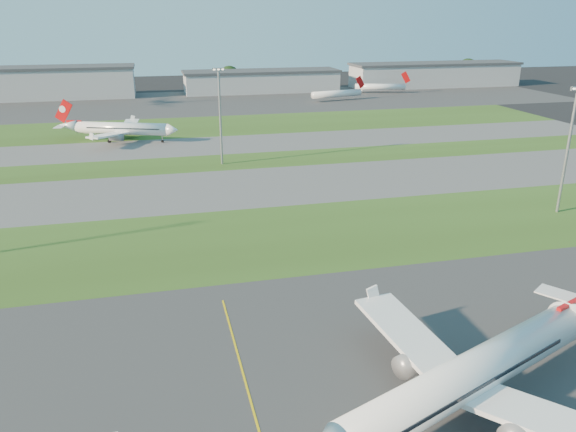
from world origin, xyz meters
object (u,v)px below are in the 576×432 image
object	(u,v)px
light_mast_east	(569,142)
mini_jet_near	(337,94)
light_mast_centre	(220,110)
mini_jet_far	(381,87)
airliner_parked	(473,374)
airliner_taxiing	(121,129)

from	to	relation	value
light_mast_east	mini_jet_near	bearing A→B (deg)	88.00
light_mast_centre	mini_jet_far	bearing A→B (deg)	52.07
airliner_parked	mini_jet_near	world-z (taller)	airliner_parked
mini_jet_near	airliner_parked	bearing A→B (deg)	-116.88
airliner_taxiing	mini_jet_far	xyz separation A→B (m)	(127.00, 90.53, -0.87)
airliner_parked	light_mast_centre	bearing A→B (deg)	74.17
airliner_taxiing	mini_jet_far	world-z (taller)	airliner_taxiing
airliner_taxiing	light_mast_centre	size ratio (longest dim) A/B	1.39
light_mast_centre	light_mast_east	bearing A→B (deg)	-41.63
mini_jet_far	light_mast_east	world-z (taller)	light_mast_east
airliner_parked	mini_jet_far	distance (m)	251.18
mini_jet_near	light_mast_centre	size ratio (longest dim) A/B	1.10
mini_jet_near	mini_jet_far	distance (m)	36.70
light_mast_east	airliner_taxiing	bearing A→B (deg)	134.35
airliner_parked	airliner_taxiing	distance (m)	150.16
airliner_taxiing	light_mast_centre	xyz separation A→B (m)	(27.74, -36.82, 10.66)
light_mast_centre	light_mast_east	world-z (taller)	same
airliner_parked	mini_jet_far	xyz separation A→B (m)	(87.57, 235.41, -1.41)
airliner_parked	light_mast_east	size ratio (longest dim) A/B	1.57
mini_jet_near	light_mast_centre	bearing A→B (deg)	-134.72
airliner_parked	airliner_taxiing	bearing A→B (deg)	83.22
airliner_taxiing	mini_jet_near	bearing A→B (deg)	-122.45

